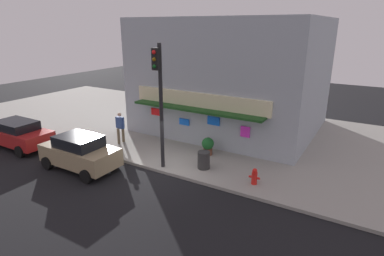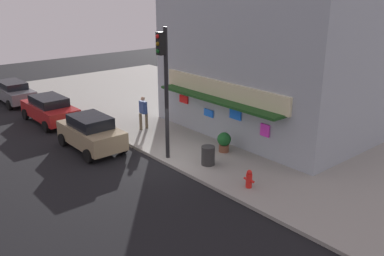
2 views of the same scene
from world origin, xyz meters
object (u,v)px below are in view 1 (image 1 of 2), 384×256
at_px(traffic_light, 159,92).
at_px(parked_car_red, 18,133).
at_px(trash_can, 204,160).
at_px(potted_plant_by_doorway, 208,145).
at_px(pedestrian, 120,126).
at_px(parked_car_tan, 80,152).
at_px(fire_hydrant, 254,177).

distance_m(traffic_light, parked_car_red, 9.65).
relative_size(trash_can, parked_car_red, 0.19).
bearing_deg(parked_car_red, potted_plant_by_doorway, 23.00).
relative_size(pedestrian, parked_car_tan, 0.46).
distance_m(fire_hydrant, trash_can, 2.68).
xyz_separation_m(fire_hydrant, parked_car_red, (-13.44, -2.43, 0.31)).
relative_size(parked_car_red, parked_car_tan, 1.11).
distance_m(fire_hydrant, pedestrian, 8.60).
bearing_deg(parked_car_red, trash_can, 14.08).
relative_size(trash_can, parked_car_tan, 0.21).
height_order(trash_can, pedestrian, pedestrian).
bearing_deg(fire_hydrant, traffic_light, -171.16).
distance_m(pedestrian, parked_car_red, 5.91).
bearing_deg(parked_car_tan, parked_car_red, 178.17).
relative_size(pedestrian, parked_car_red, 0.42).
xyz_separation_m(trash_can, pedestrian, (-5.87, 0.57, 0.60)).
distance_m(trash_can, parked_car_red, 11.11).
height_order(fire_hydrant, parked_car_red, parked_car_red).
relative_size(fire_hydrant, pedestrian, 0.40).
relative_size(traffic_light, trash_can, 6.95).
distance_m(traffic_light, trash_can, 3.89).
bearing_deg(traffic_light, trash_can, 28.20).
xyz_separation_m(potted_plant_by_doorway, parked_car_tan, (-4.66, -4.48, 0.21)).
xyz_separation_m(traffic_light, potted_plant_by_doorway, (1.16, 2.57, -3.21)).
bearing_deg(fire_hydrant, pedestrian, 174.40).
bearing_deg(traffic_light, potted_plant_by_doorway, 65.61).
relative_size(potted_plant_by_doorway, parked_car_tan, 0.24).
xyz_separation_m(pedestrian, parked_car_red, (-4.91, -3.27, -0.36)).
relative_size(traffic_light, potted_plant_by_doorway, 6.19).
height_order(fire_hydrant, trash_can, trash_can).
relative_size(traffic_light, parked_car_red, 1.34).
distance_m(potted_plant_by_doorway, parked_car_tan, 6.47).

